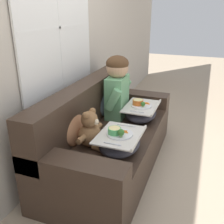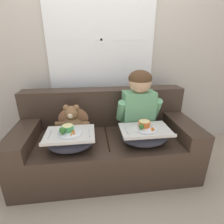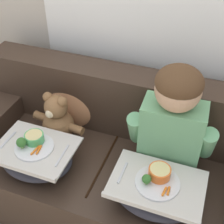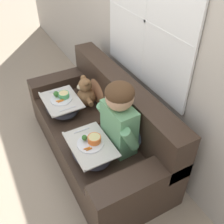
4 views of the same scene
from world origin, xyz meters
TOP-DOWN VIEW (x-y plane):
  - ground_plane at (0.00, 0.00)m, footprint 14.00×14.00m
  - couch at (0.00, 0.06)m, footprint 1.88×0.85m
  - throw_pillow_behind_child at (0.36, 0.24)m, footprint 0.38×0.18m
  - throw_pillow_behind_teddy at (-0.36, 0.24)m, footprint 0.39×0.19m
  - child_figure at (0.36, 0.07)m, footprint 0.49×0.24m
  - teddy_bear at (-0.36, 0.07)m, footprint 0.37×0.26m
  - lap_tray_child at (0.36, -0.21)m, footprint 0.48×0.34m
  - lap_tray_teddy at (-0.36, -0.21)m, footprint 0.46×0.35m

SIDE VIEW (x-z plane):
  - ground_plane at x=0.00m, z-range 0.00..0.00m
  - couch at x=0.00m, z-range -0.12..0.74m
  - lap_tray_teddy at x=-0.36m, z-range 0.39..0.62m
  - lap_tray_child at x=0.36m, z-range 0.39..0.62m
  - teddy_bear at x=-0.36m, z-range 0.39..0.73m
  - throw_pillow_behind_child at x=0.36m, z-range 0.40..0.79m
  - throw_pillow_behind_teddy at x=-0.36m, z-range 0.40..0.80m
  - child_figure at x=0.36m, z-range 0.45..1.13m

